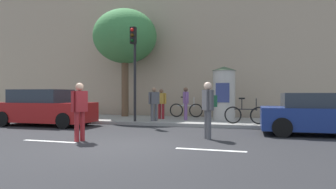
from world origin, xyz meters
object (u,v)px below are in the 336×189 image
(pedestrian_with_backpack, at_px, (154,101))
(bicycle_upright, at_px, (246,115))
(pedestrian_near_pole, at_px, (161,102))
(traffic_light, at_px, (134,58))
(poster_column, at_px, (224,93))
(street_tree, at_px, (125,37))
(parked_car_blue, at_px, (44,108))
(pedestrian_in_light_jacket, at_px, (186,101))
(bicycle_leaning, at_px, (186,110))
(pedestrian_in_red_top, at_px, (208,105))
(pedestrian_in_dark_shirt, at_px, (80,107))
(parked_car_dark, at_px, (325,115))

(pedestrian_with_backpack, distance_m, bicycle_upright, 4.13)
(pedestrian_near_pole, xyz_separation_m, bicycle_upright, (4.17, -1.43, -0.46))
(traffic_light, xyz_separation_m, poster_column, (3.75, 2.13, -1.56))
(street_tree, height_order, bicycle_upright, street_tree)
(traffic_light, distance_m, poster_column, 4.59)
(poster_column, bearing_deg, bicycle_upright, -58.01)
(poster_column, relative_size, street_tree, 0.43)
(parked_car_blue, bearing_deg, traffic_light, 22.14)
(pedestrian_in_light_jacket, xyz_separation_m, bicycle_leaning, (-0.40, 1.68, -0.52))
(bicycle_upright, relative_size, parked_car_blue, 0.41)
(street_tree, bearing_deg, pedestrian_in_red_top, -47.18)
(street_tree, relative_size, pedestrian_near_pole, 3.98)
(pedestrian_with_backpack, height_order, parked_car_blue, pedestrian_with_backpack)
(pedestrian_in_dark_shirt, distance_m, parked_car_blue, 5.35)
(pedestrian_in_red_top, height_order, parked_car_blue, pedestrian_in_red_top)
(pedestrian_in_red_top, relative_size, parked_car_blue, 0.41)
(bicycle_leaning, distance_m, parked_car_blue, 7.02)
(street_tree, relative_size, bicycle_leaning, 3.33)
(poster_column, distance_m, bicycle_upright, 2.31)
(pedestrian_in_light_jacket, distance_m, bicycle_upright, 3.12)
(traffic_light, relative_size, street_tree, 0.72)
(pedestrian_in_red_top, height_order, bicycle_upright, pedestrian_in_red_top)
(pedestrian_in_light_jacket, xyz_separation_m, pedestrian_with_backpack, (-1.24, -1.04, 0.00))
(bicycle_upright, height_order, parked_car_blue, parked_car_blue)
(poster_column, relative_size, pedestrian_in_red_top, 1.44)
(street_tree, height_order, pedestrian_near_pole, street_tree)
(parked_car_blue, bearing_deg, pedestrian_in_dark_shirt, -40.82)
(street_tree, bearing_deg, bicycle_leaning, 6.04)
(pedestrian_in_dark_shirt, distance_m, parked_car_dark, 8.05)
(pedestrian_with_backpack, bearing_deg, bicycle_leaning, 72.88)
(pedestrian_with_backpack, bearing_deg, bicycle_upright, -1.66)
(bicycle_leaning, bearing_deg, pedestrian_in_dark_shirt, -98.47)
(traffic_light, relative_size, bicycle_leaning, 2.39)
(pedestrian_in_dark_shirt, bearing_deg, poster_column, 64.79)
(pedestrian_in_red_top, distance_m, parked_car_blue, 7.85)
(pedestrian_in_dark_shirt, height_order, pedestrian_near_pole, pedestrian_in_dark_shirt)
(pedestrian_in_red_top, bearing_deg, street_tree, 132.82)
(pedestrian_with_backpack, relative_size, bicycle_leaning, 0.87)
(traffic_light, height_order, pedestrian_with_backpack, traffic_light)
(pedestrian_in_red_top, bearing_deg, parked_car_blue, 166.01)
(parked_car_dark, bearing_deg, pedestrian_in_red_top, -150.85)
(traffic_light, distance_m, pedestrian_with_backpack, 2.15)
(street_tree, xyz_separation_m, pedestrian_near_pole, (2.46, -1.05, -3.52))
(traffic_light, distance_m, bicycle_upright, 5.48)
(traffic_light, relative_size, pedestrian_in_light_jacket, 2.72)
(poster_column, distance_m, bicycle_leaning, 2.54)
(traffic_light, distance_m, parked_car_dark, 8.05)
(traffic_light, distance_m, pedestrian_in_dark_shirt, 5.37)
(street_tree, distance_m, pedestrian_in_dark_shirt, 8.80)
(parked_car_dark, bearing_deg, poster_column, 137.74)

